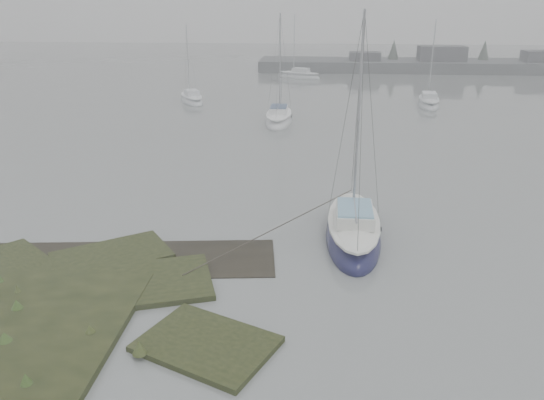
% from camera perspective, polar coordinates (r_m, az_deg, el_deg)
% --- Properties ---
extents(ground, '(160.00, 160.00, 0.00)m').
position_cam_1_polar(ground, '(43.45, 0.06, 8.90)').
color(ground, slate).
rests_on(ground, ground).
extents(far_shoreline, '(60.00, 8.00, 4.15)m').
position_cam_1_polar(far_shoreline, '(78.40, 22.52, 13.27)').
color(far_shoreline, '#4C4F51').
rests_on(far_shoreline, ground).
extents(sailboat_main, '(2.35, 6.62, 9.25)m').
position_cam_1_polar(sailboat_main, '(21.20, 8.72, -3.38)').
color(sailboat_main, '#131439').
rests_on(sailboat_main, ground).
extents(sailboat_white, '(2.10, 6.16, 8.65)m').
position_cam_1_polar(sailboat_white, '(41.40, 0.75, 8.69)').
color(sailboat_white, silver).
rests_on(sailboat_white, ground).
extents(sailboat_far_a, '(3.82, 5.50, 7.44)m').
position_cam_1_polar(sailboat_far_a, '(50.64, -8.63, 10.62)').
color(sailboat_far_a, silver).
rests_on(sailboat_far_a, ground).
extents(sailboat_far_b, '(2.47, 5.81, 7.96)m').
position_cam_1_polar(sailboat_far_b, '(50.32, 16.47, 9.98)').
color(sailboat_far_b, '#AFB6B9').
rests_on(sailboat_far_b, ground).
extents(sailboat_far_c, '(5.88, 4.08, 7.95)m').
position_cam_1_polar(sailboat_far_c, '(66.35, 2.93, 13.16)').
color(sailboat_far_c, '#AFB5B8').
rests_on(sailboat_far_c, ground).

